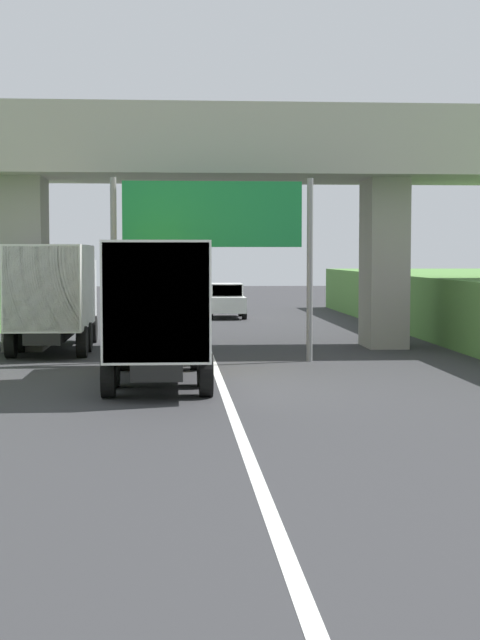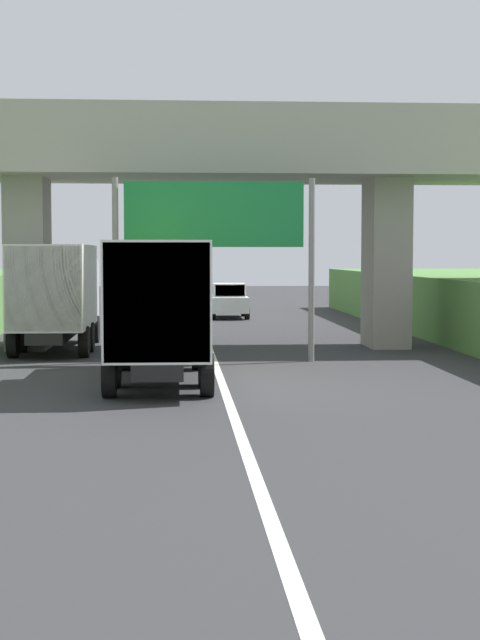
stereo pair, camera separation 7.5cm
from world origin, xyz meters
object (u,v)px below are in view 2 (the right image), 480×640
car_white (229,301)px  overhead_highway_sign (214,226)px  truck_yellow (160,304)px  truck_silver (57,291)px

car_white → overhead_highway_sign: bearing=-94.3°
truck_yellow → truck_silver: size_ratio=1.00×
overhead_highway_sign → truck_silver: overhead_highway_sign is taller
car_white → truck_silver: bearing=-111.9°
truck_yellow → truck_silver: bearing=112.4°
overhead_highway_sign → truck_yellow: size_ratio=0.81×
overhead_highway_sign → truck_silver: 6.57m
truck_yellow → car_white: size_ratio=1.78×
truck_yellow → truck_silver: 9.15m
overhead_highway_sign → truck_silver: bearing=142.9°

